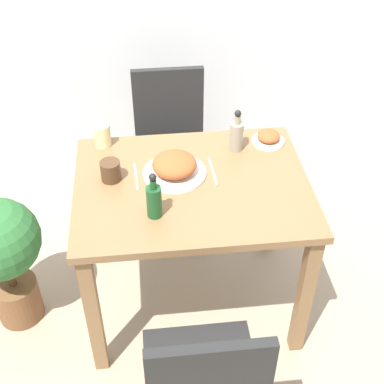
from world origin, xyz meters
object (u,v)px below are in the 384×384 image
Objects in this scene: chair_near at (204,384)px; side_plate at (268,138)px; chair_far at (171,140)px; potted_plant_left at (2,251)px; drink_cup at (111,171)px; condiment_bottle at (237,135)px; sauce_bottle at (154,200)px; food_plate at (174,166)px; juice_glass at (102,135)px.

side_plate is (0.44, 1.07, 0.30)m from chair_near.
chair_far reaches higher than side_plate.
potted_plant_left is at bearing -43.39° from chair_near.
drink_cup is 0.44× the size of condiment_bottle.
sauce_bottle is 0.29× the size of potted_plant_left.
potted_plant_left is (-0.80, -0.08, -0.36)m from food_plate.
sauce_bottle reaches higher than drink_cup.
sauce_bottle reaches higher than food_plate.
condiment_bottle reaches higher than chair_far.
juice_glass reaches higher than potted_plant_left.
chair_far is (0.00, 1.53, 0.00)m from chair_near.
sauce_bottle is at bearing -111.49° from food_plate.
juice_glass is 0.56m from sauce_bottle.
food_plate is 0.28m from sauce_bottle.
chair_near is 9.75× the size of drink_cup.
chair_far is 9.75× the size of drink_cup.
food_plate is at bearing -156.85° from side_plate.
side_plate is 0.18m from condiment_bottle.
food_plate is 1.34× the size of sauce_bottle.
juice_glass is 0.15× the size of potted_plant_left.
juice_glass is 0.70m from potted_plant_left.
condiment_bottle is at bearing 12.29° from potted_plant_left.
juice_glass is 0.63m from condiment_bottle.
chair_far is 4.25× the size of sauce_bottle.
sauce_bottle is 0.82m from potted_plant_left.
drink_cup is 0.13× the size of potted_plant_left.
sauce_bottle is at bearing -98.01° from chair_far.
chair_far is 1.23× the size of potted_plant_left.
food_plate is 0.39× the size of potted_plant_left.
chair_far is at bearing 65.44° from drink_cup.
juice_glass reaches higher than side_plate.
chair_near is at bearing -88.26° from food_plate.
condiment_bottle is at bearing -166.49° from side_plate.
juice_glass is (-0.78, 0.06, 0.03)m from side_plate.
chair_near is at bearing -43.39° from potted_plant_left.
side_plate is 0.74× the size of condiment_bottle.
sauce_bottle reaches higher than potted_plant_left.
sauce_bottle is at bearing -55.31° from drink_cup.
potted_plant_left is at bearing -167.71° from condiment_bottle.
juice_glass is at bearing 35.20° from potted_plant_left.
chair_far is 4.25× the size of condiment_bottle.
drink_cup is at bearing -164.10° from condiment_bottle.
sauce_bottle reaches higher than chair_near.
food_plate is 0.28m from drink_cup.
chair_near is at bearing -78.05° from sauce_bottle.
condiment_bottle is (-0.16, -0.04, 0.06)m from side_plate.
chair_far reaches higher than food_plate.
chair_far reaches higher than drink_cup.
side_plate is 0.74× the size of sauce_bottle.
drink_cup is 0.64m from potted_plant_left.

